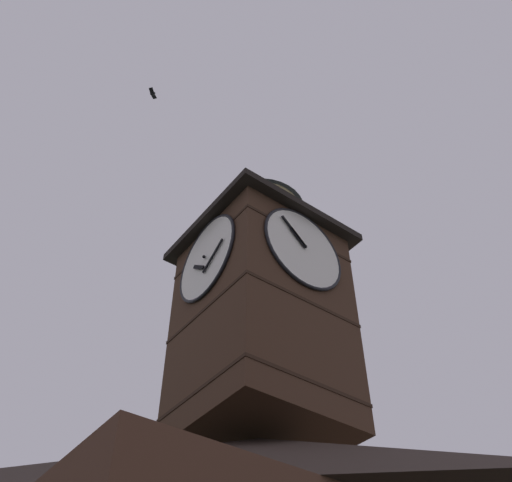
% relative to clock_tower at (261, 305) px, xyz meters
% --- Properties ---
extents(clock_tower, '(4.71, 4.71, 9.78)m').
position_rel_clock_tower_xyz_m(clock_tower, '(0.00, 0.00, 0.00)').
color(clock_tower, '#422B1E').
rests_on(clock_tower, building_main).
extents(flying_bird_high, '(0.51, 0.46, 0.13)m').
position_rel_clock_tower_xyz_m(flying_bird_high, '(4.08, -1.89, 10.20)').
color(flying_bird_high, black).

